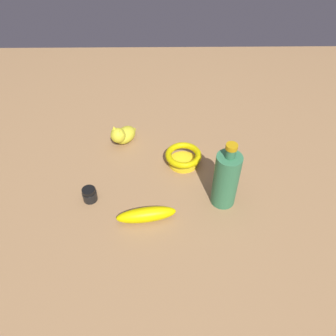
% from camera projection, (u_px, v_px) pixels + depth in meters
% --- Properties ---
extents(ground, '(2.00, 2.00, 0.00)m').
position_uv_depth(ground, '(168.00, 180.00, 1.08)').
color(ground, '#936D47').
extents(cat_figurine, '(0.12, 0.10, 0.09)m').
position_uv_depth(cat_figurine, '(123.00, 135.00, 1.19)').
color(cat_figurine, gold).
rests_on(cat_figurine, ground).
extents(bowl, '(0.12, 0.12, 0.05)m').
position_uv_depth(bowl, '(183.00, 157.00, 1.12)').
color(bowl, yellow).
rests_on(bowl, ground).
extents(nail_polish_jar, '(0.04, 0.04, 0.05)m').
position_uv_depth(nail_polish_jar, '(90.00, 194.00, 1.01)').
color(nail_polish_jar, black).
rests_on(nail_polish_jar, ground).
extents(bottle_tall, '(0.07, 0.07, 0.23)m').
position_uv_depth(bottle_tall, '(226.00, 179.00, 0.95)').
color(bottle_tall, '#327049').
rests_on(bottle_tall, ground).
extents(banana, '(0.07, 0.18, 0.04)m').
position_uv_depth(banana, '(146.00, 215.00, 0.95)').
color(banana, '#D9C604').
rests_on(banana, ground).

